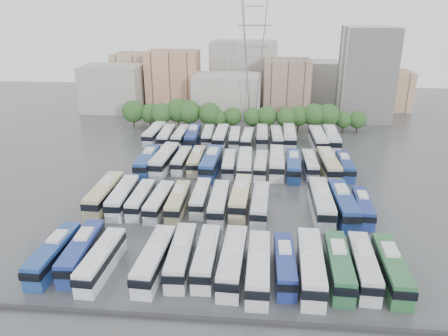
# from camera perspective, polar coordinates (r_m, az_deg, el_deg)

# --- Properties ---
(ground) EXTENTS (220.00, 220.00, 0.00)m
(ground) POSITION_cam_1_polar(r_m,az_deg,el_deg) (78.17, 1.10, -3.61)
(ground) COLOR #424447
(ground) RESTS_ON ground
(parapet) EXTENTS (56.00, 0.50, 0.50)m
(parapet) POSITION_cam_1_polar(r_m,az_deg,el_deg) (50.03, -1.82, -19.19)
(parapet) COLOR #2D2D30
(parapet) RESTS_ON ground
(tree_line) EXTENTS (65.07, 7.72, 8.21)m
(tree_line) POSITION_cam_1_polar(r_m,az_deg,el_deg) (116.73, 1.49, 7.00)
(tree_line) COLOR black
(tree_line) RESTS_ON ground
(city_buildings) EXTENTS (102.00, 35.00, 20.00)m
(city_buildings) POSITION_cam_1_polar(r_m,az_deg,el_deg) (145.42, 0.24, 11.21)
(city_buildings) COLOR #9E998E
(city_buildings) RESTS_ON ground
(apartment_tower) EXTENTS (14.00, 14.00, 26.00)m
(apartment_tower) POSITION_cam_1_polar(r_m,az_deg,el_deg) (133.58, 18.08, 11.56)
(apartment_tower) COLOR silver
(apartment_tower) RESTS_ON ground
(electricity_pylon) EXTENTS (9.00, 6.91, 33.83)m
(electricity_pylon) POSITION_cam_1_polar(r_m,az_deg,el_deg) (121.75, 3.90, 14.39)
(electricity_pylon) COLOR slate
(electricity_pylon) RESTS_ON ground
(bus_r0_s0) EXTENTS (2.81, 12.01, 3.76)m
(bus_r0_s0) POSITION_cam_1_polar(r_m,az_deg,el_deg) (61.83, -21.34, -10.37)
(bus_r0_s0) COLOR navy
(bus_r0_s0) RESTS_ON ground
(bus_r0_s1) EXTENTS (3.24, 12.29, 3.82)m
(bus_r0_s1) POSITION_cam_1_polar(r_m,az_deg,el_deg) (61.11, -18.10, -10.27)
(bus_r0_s1) COLOR navy
(bus_r0_s1) RESTS_ON ground
(bus_r0_s2) EXTENTS (3.03, 11.85, 3.69)m
(bus_r0_s2) POSITION_cam_1_polar(r_m,az_deg,el_deg) (58.68, -15.72, -11.45)
(bus_r0_s2) COLOR white
(bus_r0_s2) RESTS_ON ground
(bus_r0_s4) EXTENTS (3.22, 12.50, 3.89)m
(bus_r0_s4) POSITION_cam_1_polar(r_m,az_deg,el_deg) (57.28, -9.05, -11.61)
(bus_r0_s4) COLOR silver
(bus_r0_s4) RESTS_ON ground
(bus_r0_s5) EXTENTS (3.00, 12.23, 3.82)m
(bus_r0_s5) POSITION_cam_1_polar(r_m,az_deg,el_deg) (57.58, -5.62, -11.28)
(bus_r0_s5) COLOR silver
(bus_r0_s5) RESTS_ON ground
(bus_r0_s6) EXTENTS (2.59, 11.85, 3.72)m
(bus_r0_s6) POSITION_cam_1_polar(r_m,az_deg,el_deg) (57.23, -2.29, -11.46)
(bus_r0_s6) COLOR silver
(bus_r0_s6) RESTS_ON ground
(bus_r0_s7) EXTENTS (3.21, 12.89, 4.02)m
(bus_r0_s7) POSITION_cam_1_polar(r_m,az_deg,el_deg) (56.13, 1.13, -11.99)
(bus_r0_s7) COLOR silver
(bus_r0_s7) RESTS_ON ground
(bus_r0_s8) EXTENTS (2.91, 12.76, 4.00)m
(bus_r0_s8) POSITION_cam_1_polar(r_m,az_deg,el_deg) (55.15, 4.52, -12.74)
(bus_r0_s8) COLOR silver
(bus_r0_s8) RESTS_ON ground
(bus_r0_s9) EXTENTS (2.63, 11.26, 3.52)m
(bus_r0_s9) POSITION_cam_1_polar(r_m,az_deg,el_deg) (56.40, 7.94, -12.33)
(bus_r0_s9) COLOR navy
(bus_r0_s9) RESTS_ON ground
(bus_r0_s10) EXTENTS (3.31, 13.45, 4.20)m
(bus_r0_s10) POSITION_cam_1_polar(r_m,az_deg,el_deg) (56.07, 11.26, -12.38)
(bus_r0_s10) COLOR silver
(bus_r0_s10) RESTS_ON ground
(bus_r0_s11) EXTENTS (3.02, 12.36, 3.86)m
(bus_r0_s11) POSITION_cam_1_polar(r_m,az_deg,el_deg) (57.21, 14.73, -12.17)
(bus_r0_s11) COLOR #2A633D
(bus_r0_s11) RESTS_ON ground
(bus_r0_s12) EXTENTS (3.12, 12.12, 3.77)m
(bus_r0_s12) POSITION_cam_1_polar(r_m,az_deg,el_deg) (58.08, 17.75, -12.01)
(bus_r0_s12) COLOR silver
(bus_r0_s12) RESTS_ON ground
(bus_r0_s13) EXTENTS (2.95, 12.26, 3.83)m
(bus_r0_s13) POSITION_cam_1_polar(r_m,az_deg,el_deg) (58.60, 21.02, -12.11)
(bus_r0_s13) COLOR #2C6638
(bus_r0_s13) RESTS_ON ground
(bus_r1_s0) EXTENTS (2.91, 13.13, 4.12)m
(bus_r1_s0) POSITION_cam_1_polar(r_m,az_deg,el_deg) (76.67, -15.32, -3.26)
(bus_r1_s0) COLOR #C7BB89
(bus_r1_s0) RESTS_ON ground
(bus_r1_s1) EXTENTS (3.00, 12.30, 3.84)m
(bus_r1_s1) POSITION_cam_1_polar(r_m,az_deg,el_deg) (75.22, -13.08, -3.64)
(bus_r1_s1) COLOR white
(bus_r1_s1) RESTS_ON ground
(bus_r1_s2) EXTENTS (2.46, 11.02, 3.45)m
(bus_r1_s2) POSITION_cam_1_polar(r_m,az_deg,el_deg) (74.12, -10.81, -3.99)
(bus_r1_s2) COLOR silver
(bus_r1_s2) RESTS_ON ground
(bus_r1_s3) EXTENTS (3.00, 11.35, 3.53)m
(bus_r1_s3) POSITION_cam_1_polar(r_m,az_deg,el_deg) (72.72, -8.43, -4.31)
(bus_r1_s3) COLOR white
(bus_r1_s3) RESTS_ON ground
(bus_r1_s4) EXTENTS (2.51, 11.45, 3.59)m
(bus_r1_s4) POSITION_cam_1_polar(r_m,az_deg,el_deg) (72.31, -6.00, -4.32)
(bus_r1_s4) COLOR #BEB582
(bus_r1_s4) RESTS_ON ground
(bus_r1_s5) EXTENTS (2.41, 10.95, 3.43)m
(bus_r1_s5) POSITION_cam_1_polar(r_m,az_deg,el_deg) (73.64, -3.07, -3.81)
(bus_r1_s5) COLOR silver
(bus_r1_s5) RESTS_ON ground
(bus_r1_s6) EXTENTS (2.64, 12.07, 3.79)m
(bus_r1_s6) POSITION_cam_1_polar(r_m,az_deg,el_deg) (71.30, -0.65, -4.49)
(bus_r1_s6) COLOR silver
(bus_r1_s6) RESTS_ON ground
(bus_r1_s7) EXTENTS (3.35, 13.01, 4.05)m
(bus_r1_s7) POSITION_cam_1_polar(r_m,az_deg,el_deg) (72.96, 2.20, -3.78)
(bus_r1_s7) COLOR beige
(bus_r1_s7) RESTS_ON ground
(bus_r1_s8) EXTENTS (3.12, 12.16, 3.78)m
(bus_r1_s8) POSITION_cam_1_polar(r_m,az_deg,el_deg) (71.00, 4.75, -4.68)
(bus_r1_s8) COLOR silver
(bus_r1_s8) RESTS_ON ground
(bus_r1_s11) EXTENTS (3.13, 13.73, 4.30)m
(bus_r1_s11) POSITION_cam_1_polar(r_m,az_deg,el_deg) (72.45, 12.57, -4.38)
(bus_r1_s11) COLOR silver
(bus_r1_s11) RESTS_ON ground
(bus_r1_s12) EXTENTS (3.47, 13.49, 4.20)m
(bus_r1_s12) POSITION_cam_1_polar(r_m,az_deg,el_deg) (72.82, 15.25, -4.54)
(bus_r1_s12) COLOR navy
(bus_r1_s12) RESTS_ON ground
(bus_r1_s13) EXTENTS (2.92, 10.99, 3.42)m
(bus_r1_s13) POSITION_cam_1_polar(r_m,az_deg,el_deg) (73.63, 17.67, -4.85)
(bus_r1_s13) COLOR navy
(bus_r1_s13) RESTS_ON ground
(bus_r2_s1) EXTENTS (2.91, 12.79, 4.00)m
(bus_r2_s1) POSITION_cam_1_polar(r_m,az_deg,el_deg) (90.33, -9.94, 0.88)
(bus_r2_s1) COLOR navy
(bus_r2_s1) RESTS_ON ground
(bus_r2_s2) EXTENTS (3.64, 13.69, 4.25)m
(bus_r2_s2) POSITION_cam_1_polar(r_m,az_deg,el_deg) (90.44, -7.79, 1.11)
(bus_r2_s2) COLOR silver
(bus_r2_s2) RESTS_ON ground
(bus_r2_s3) EXTENTS (2.64, 10.94, 3.41)m
(bus_r2_s3) POSITION_cam_1_polar(r_m,az_deg,el_deg) (90.98, -5.55, 1.06)
(bus_r2_s3) COLOR silver
(bus_r2_s3) RESTS_ON ground
(bus_r2_s4) EXTENTS (2.52, 11.42, 3.58)m
(bus_r2_s4) POSITION_cam_1_polar(r_m,az_deg,el_deg) (90.34, -3.61, 1.03)
(bus_r2_s4) COLOR #C3B486
(bus_r2_s4) RESTS_ON ground
(bus_r2_s5) EXTENTS (3.52, 13.66, 4.25)m
(bus_r2_s5) POSITION_cam_1_polar(r_m,az_deg,el_deg) (87.89, -1.66, 0.71)
(bus_r2_s5) COLOR navy
(bus_r2_s5) RESTS_ON ground
(bus_r2_s6) EXTENTS (2.62, 11.01, 3.44)m
(bus_r2_s6) POSITION_cam_1_polar(r_m,az_deg,el_deg) (88.51, 0.68, 0.59)
(bus_r2_s6) COLOR white
(bus_r2_s6) RESTS_ON ground
(bus_r2_s7) EXTENTS (2.98, 12.75, 3.99)m
(bus_r2_s7) POSITION_cam_1_polar(r_m,az_deg,el_deg) (87.43, 2.74, 0.49)
(bus_r2_s7) COLOR silver
(bus_r2_s7) RESTS_ON ground
(bus_r2_s8) EXTENTS (2.83, 11.14, 3.47)m
(bus_r2_s8) POSITION_cam_1_polar(r_m,az_deg,el_deg) (88.01, 4.85, 0.40)
(bus_r2_s8) COLOR silver
(bus_r2_s8) RESTS_ON ground
(bus_r2_s9) EXTENTS (3.16, 13.30, 4.15)m
(bus_r2_s9) POSITION_cam_1_polar(r_m,az_deg,el_deg) (88.88, 6.90, 0.76)
(bus_r2_s9) COLOR silver
(bus_r2_s9) RESTS_ON ground
(bus_r2_s10) EXTENTS (3.20, 12.41, 3.86)m
(bus_r2_s10) POSITION_cam_1_polar(r_m,az_deg,el_deg) (88.16, 9.06, 0.38)
(bus_r2_s10) COLOR navy
(bus_r2_s10) RESTS_ON ground
(bus_r2_s11) EXTENTS (2.75, 11.39, 3.56)m
(bus_r2_s11) POSITION_cam_1_polar(r_m,az_deg,el_deg) (89.74, 11.16, 0.51)
(bus_r2_s11) COLOR silver
(bus_r2_s11) RESTS_ON ground
(bus_r2_s12) EXTENTS (3.58, 13.51, 4.20)m
(bus_r2_s12) POSITION_cam_1_polar(r_m,az_deg,el_deg) (89.38, 13.49, 0.45)
(bus_r2_s12) COLOR #C6B988
(bus_r2_s12) RESTS_ON ground
(bus_r2_s13) EXTENTS (2.47, 11.19, 3.51)m
(bus_r2_s13) POSITION_cam_1_polar(r_m,az_deg,el_deg) (90.49, 15.51, 0.28)
(bus_r2_s13) COLOR navy
(bus_r2_s13) RESTS_ON ground
(bus_r3_s0) EXTENTS (3.30, 12.63, 3.93)m
(bus_r3_s0) POSITION_cam_1_polar(r_m,az_deg,el_deg) (109.37, -9.05, 4.47)
(bus_r3_s0) COLOR silver
(bus_r3_s0) RESTS_ON ground
(bus_r3_s1) EXTENTS (3.12, 12.11, 3.77)m
(bus_r3_s1) POSITION_cam_1_polar(r_m,az_deg,el_deg) (107.16, -7.53, 4.16)
(bus_r3_s1) COLOR silver
(bus_r3_s1) RESTS_ON ground
(bus_r3_s2) EXTENTS (2.80, 11.62, 3.63)m
(bus_r3_s2) POSITION_cam_1_polar(r_m,az_deg,el_deg) (106.82, -5.67, 4.14)
(bus_r3_s2) COLOR silver
(bus_r3_s2) RESTS_ON ground
(bus_r3_s3) EXTENTS (3.35, 12.94, 4.03)m
(bus_r3_s3) POSITION_cam_1_polar(r_m,az_deg,el_deg) (105.76, -4.10, 4.13)
(bus_r3_s3) COLOR navy
(bus_r3_s3) RESTS_ON ground
(bus_r3_s4) EXTENTS (2.95, 11.30, 3.51)m
(bus_r3_s4) POSITION_cam_1_polar(r_m,az_deg,el_deg) (107.21, -2.10, 4.27)
(bus_r3_s4) COLOR silver
(bus_r3_s4) RESTS_ON ground
(bus_r3_s5) EXTENTS (2.88, 12.56, 3.93)m
(bus_r3_s5) POSITION_cam_1_polar(r_m,az_deg,el_deg) (105.45, -0.41, 4.11)
(bus_r3_s5) COLOR white
(bus_r3_s5) RESTS_ON ground
(bus_r3_s6) EXTENTS (2.61, 11.06, 3.46)m
(bus_r3_s6) POSITION_cam_1_polar(r_m,az_deg,el_deg) (105.55, 1.41, 3.99)
(bus_r3_s6) COLOR silver
(bus_r3_s6) RESTS_ON ground
(bus_r3_s7) EXTENTS (2.87, 11.12, 3.46)m
(bus_r3_s7) POSITION_cam_1_polar(r_m,az_deg,el_deg) (104.78, 3.08, 3.84)
(bus_r3_s7) COLOR silver
(bus_r3_s7) RESTS_ON ground
(bus_r3_s8) EXTENTS (2.78, 12.21, 3.82)m
(bus_r3_s8) POSITION_cam_1_polar(r_m,az_deg,el_deg) (106.45, 4.99, 4.16)
(bus_r3_s8) COLOR silver
(bus_r3_s8) RESTS_ON ground
(bus_r3_s9) EXTENTS (3.06, 12.05, 3.75)m
(bus_r3_s9) POSITION_cam_1_polar(r_m,az_deg,el_deg) (105.75, 6.88, 3.96)
(bus_r3_s9) COLOR silver
(bus_r3_s9) RESTS_ON ground
(bus_r3_s10) EXTENTS (3.08, 13.17, 4.12)m
(bus_r3_s10) POSITION_cam_1_polar(r_m,az_deg,el_deg) (106.40, 8.53, 4.08)
(bus_r3_s10) COLOR silver
(bus_r3_s10) RESTS_ON ground
(bus_r3_s12) EXTENTS (3.38, 13.56, 4.23)m
(bus_r3_s12) POSITION_cam_1_polar(r_m,az_deg,el_deg) (105.27, 12.18, 3.68)
(bus_r3_s12) COLOR silver
(bus_r3_s12) RESTS_ON ground
(bus_r3_s13) EXTENTS (3.17, 13.70, 4.29)m
(bus_r3_s13) POSITION_cam_1_polar(r_m,az_deg,el_deg) (106.43, 13.84, 3.75)
(bus_r3_s13) COLOR silver
(bus_r3_s13) RESTS_ON ground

